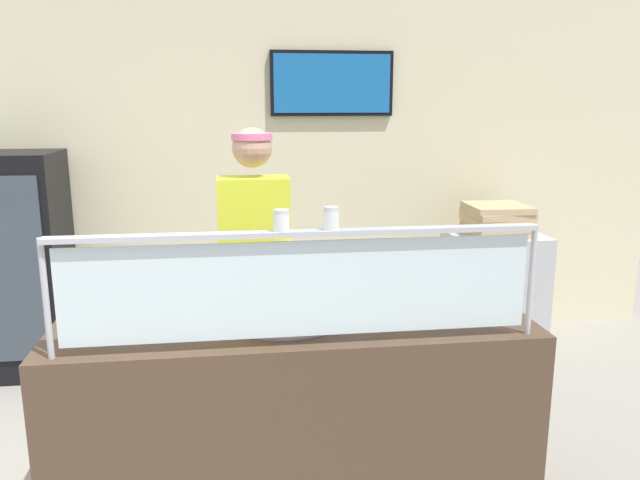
{
  "coord_description": "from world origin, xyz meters",
  "views": [
    {
      "loc": [
        0.8,
        -2.25,
        1.9
      ],
      "look_at": [
        1.16,
        0.37,
        1.31
      ],
      "focal_mm": 35.18,
      "sensor_mm": 36.0,
      "label": 1
    }
  ],
  "objects_px": {
    "pizza_tray": "(285,316)",
    "pizza_server": "(287,313)",
    "worker_figure": "(256,268)",
    "pizza_box_stack": "(497,219)",
    "pepper_flake_shaker": "(331,220)",
    "drink_fridge": "(13,264)",
    "parmesan_shaker": "(282,222)"
  },
  "relations": [
    {
      "from": "pizza_tray",
      "to": "pizza_server",
      "type": "xyz_separation_m",
      "value": [
        0.01,
        -0.02,
        0.02
      ]
    },
    {
      "from": "worker_figure",
      "to": "pizza_box_stack",
      "type": "bearing_deg",
      "value": 30.96
    },
    {
      "from": "pizza_server",
      "to": "worker_figure",
      "type": "distance_m",
      "value": 0.73
    },
    {
      "from": "pizza_tray",
      "to": "worker_figure",
      "type": "relative_size",
      "value": 0.28
    },
    {
      "from": "pepper_flake_shaker",
      "to": "worker_figure",
      "type": "distance_m",
      "value": 1.12
    },
    {
      "from": "worker_figure",
      "to": "pizza_tray",
      "type": "bearing_deg",
      "value": -81.67
    },
    {
      "from": "pepper_flake_shaker",
      "to": "drink_fridge",
      "type": "relative_size",
      "value": 0.06
    },
    {
      "from": "pizza_server",
      "to": "drink_fridge",
      "type": "relative_size",
      "value": 0.18
    },
    {
      "from": "parmesan_shaker",
      "to": "worker_figure",
      "type": "bearing_deg",
      "value": 94.04
    },
    {
      "from": "pizza_server",
      "to": "drink_fridge",
      "type": "distance_m",
      "value": 2.58
    },
    {
      "from": "parmesan_shaker",
      "to": "pepper_flake_shaker",
      "type": "distance_m",
      "value": 0.19
    },
    {
      "from": "pizza_server",
      "to": "worker_figure",
      "type": "xyz_separation_m",
      "value": [
        -0.11,
        0.72,
        0.02
      ]
    },
    {
      "from": "parmesan_shaker",
      "to": "drink_fridge",
      "type": "distance_m",
      "value": 2.84
    },
    {
      "from": "pepper_flake_shaker",
      "to": "worker_figure",
      "type": "xyz_separation_m",
      "value": [
        -0.26,
        1.0,
        -0.45
      ]
    },
    {
      "from": "drink_fridge",
      "to": "pizza_box_stack",
      "type": "height_order",
      "value": "drink_fridge"
    },
    {
      "from": "worker_figure",
      "to": "parmesan_shaker",
      "type": "bearing_deg",
      "value": -85.96
    },
    {
      "from": "parmesan_shaker",
      "to": "pepper_flake_shaker",
      "type": "bearing_deg",
      "value": 0.0
    },
    {
      "from": "pizza_box_stack",
      "to": "pepper_flake_shaker",
      "type": "bearing_deg",
      "value": -127.09
    },
    {
      "from": "pizza_server",
      "to": "pizza_tray",
      "type": "bearing_deg",
      "value": 97.61
    },
    {
      "from": "parmesan_shaker",
      "to": "pepper_flake_shaker",
      "type": "height_order",
      "value": "pepper_flake_shaker"
    },
    {
      "from": "drink_fridge",
      "to": "pepper_flake_shaker",
      "type": "bearing_deg",
      "value": -48.46
    },
    {
      "from": "pizza_tray",
      "to": "pizza_server",
      "type": "distance_m",
      "value": 0.03
    },
    {
      "from": "pepper_flake_shaker",
      "to": "pizza_server",
      "type": "bearing_deg",
      "value": 118.65
    },
    {
      "from": "pizza_server",
      "to": "worker_figure",
      "type": "height_order",
      "value": "worker_figure"
    },
    {
      "from": "worker_figure",
      "to": "drink_fridge",
      "type": "relative_size",
      "value": 1.13
    },
    {
      "from": "parmesan_shaker",
      "to": "pepper_flake_shaker",
      "type": "xyz_separation_m",
      "value": [
        0.19,
        0.0,
        0.0
      ]
    },
    {
      "from": "pizza_tray",
      "to": "worker_figure",
      "type": "bearing_deg",
      "value": 98.33
    },
    {
      "from": "pizza_server",
      "to": "drink_fridge",
      "type": "bearing_deg",
      "value": 124.63
    },
    {
      "from": "pizza_tray",
      "to": "pizza_box_stack",
      "type": "height_order",
      "value": "pizza_box_stack"
    },
    {
      "from": "pepper_flake_shaker",
      "to": "worker_figure",
      "type": "height_order",
      "value": "worker_figure"
    },
    {
      "from": "pizza_tray",
      "to": "parmesan_shaker",
      "type": "height_order",
      "value": "parmesan_shaker"
    },
    {
      "from": "parmesan_shaker",
      "to": "pizza_box_stack",
      "type": "xyz_separation_m",
      "value": [
        1.79,
        2.11,
        -0.43
      ]
    }
  ]
}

